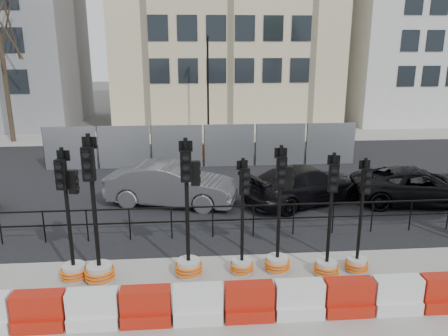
{
  "coord_description": "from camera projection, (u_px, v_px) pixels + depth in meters",
  "views": [
    {
      "loc": [
        -0.62,
        -10.63,
        5.48
      ],
      "look_at": [
        0.47,
        3.0,
        1.63
      ],
      "focal_mm": 35.0,
      "sensor_mm": 36.0,
      "label": 1
    }
  ],
  "objects": [
    {
      "name": "building_white",
      "position": [
        428.0,
        10.0,
        31.96
      ],
      "size": [
        12.0,
        9.06,
        16.0
      ],
      "color": "silver",
      "rests_on": "ground"
    },
    {
      "name": "barrier_row",
      "position": [
        224.0,
        304.0,
        8.95
      ],
      "size": [
        16.75,
        0.5,
        0.8
      ],
      "color": "red",
      "rests_on": "ground"
    },
    {
      "name": "sidewalk_far",
      "position": [
        200.0,
        137.0,
        27.08
      ],
      "size": [
        40.0,
        4.0,
        0.02
      ],
      "primitive_type": "cube",
      "color": "gray",
      "rests_on": "ground"
    },
    {
      "name": "sidewalk_near",
      "position": [
        224.0,
        325.0,
        8.85
      ],
      "size": [
        40.0,
        6.0,
        0.02
      ],
      "primitive_type": "cube",
      "color": "gray",
      "rests_on": "ground"
    },
    {
      "name": "car_d",
      "position": [
        419.0,
        186.0,
        15.57
      ],
      "size": [
        3.3,
        5.16,
        1.28
      ],
      "primitive_type": "imported",
      "rotation": [
        0.0,
        0.0,
        1.44
      ],
      "color": "black",
      "rests_on": "ground"
    },
    {
      "name": "lamp_post_far",
      "position": [
        208.0,
        86.0,
        25.27
      ],
      "size": [
        0.12,
        0.56,
        6.0
      ],
      "color": "black",
      "rests_on": "ground"
    },
    {
      "name": "heras_fencing",
      "position": [
        193.0,
        149.0,
        20.82
      ],
      "size": [
        14.33,
        1.72,
        2.0
      ],
      "color": "#92959A",
      "rests_on": "ground"
    },
    {
      "name": "ground",
      "position": [
        215.0,
        257.0,
        11.73
      ],
      "size": [
        120.0,
        120.0,
        0.0
      ],
      "primitive_type": "plane",
      "color": "#51514C",
      "rests_on": "ground"
    },
    {
      "name": "car_b",
      "position": [
        171.0,
        184.0,
        15.39
      ],
      "size": [
        3.77,
        5.31,
        1.5
      ],
      "primitive_type": "imported",
      "rotation": [
        0.0,
        0.0,
        1.32
      ],
      "color": "#4D4D52",
      "rests_on": "ground"
    },
    {
      "name": "traffic_signal_b",
      "position": [
        72.0,
        250.0,
        10.36
      ],
      "size": [
        0.65,
        0.65,
        3.29
      ],
      "rotation": [
        0.0,
        0.0,
        -0.2
      ],
      "color": "silver",
      "rests_on": "ground"
    },
    {
      "name": "car_c",
      "position": [
        305.0,
        185.0,
        15.58
      ],
      "size": [
        5.41,
        6.13,
        1.37
      ],
      "primitive_type": "imported",
      "rotation": [
        0.0,
        0.0,
        1.99
      ],
      "color": "black",
      "rests_on": "ground"
    },
    {
      "name": "road",
      "position": [
        205.0,
        179.0,
        18.45
      ],
      "size": [
        40.0,
        14.0,
        0.03
      ],
      "primitive_type": "cube",
      "color": "black",
      "rests_on": "ground"
    },
    {
      "name": "traffic_signal_c",
      "position": [
        98.0,
        253.0,
        10.29
      ],
      "size": [
        0.71,
        0.71,
        3.63
      ],
      "rotation": [
        0.0,
        0.0,
        -0.1
      ],
      "color": "silver",
      "rests_on": "ground"
    },
    {
      "name": "traffic_signal_e",
      "position": [
        242.0,
        251.0,
        10.72
      ],
      "size": [
        0.58,
        0.58,
        2.97
      ],
      "rotation": [
        0.0,
        0.0,
        0.26
      ],
      "color": "silver",
      "rests_on": "ground"
    },
    {
      "name": "kerb_railing",
      "position": [
        213.0,
        216.0,
        12.7
      ],
      "size": [
        18.0,
        0.04,
        1.0
      ],
      "color": "black",
      "rests_on": "ground"
    },
    {
      "name": "traffic_signal_h",
      "position": [
        358.0,
        249.0,
        10.8
      ],
      "size": [
        0.58,
        0.58,
        2.95
      ],
      "rotation": [
        0.0,
        0.0,
        0.06
      ],
      "color": "silver",
      "rests_on": "ground"
    },
    {
      "name": "traffic_signal_d",
      "position": [
        188.0,
        245.0,
        10.54
      ],
      "size": [
        0.68,
        0.68,
        3.47
      ],
      "rotation": [
        0.0,
        0.0,
        -0.01
      ],
      "color": "silver",
      "rests_on": "ground"
    },
    {
      "name": "traffic_signal_f",
      "position": [
        278.0,
        243.0,
        10.77
      ],
      "size": [
        0.64,
        0.64,
        3.25
      ],
      "rotation": [
        0.0,
        0.0,
        -0.04
      ],
      "color": "silver",
      "rests_on": "ground"
    },
    {
      "name": "traffic_signal_g",
      "position": [
        328.0,
        252.0,
        10.61
      ],
      "size": [
        0.61,
        0.61,
        3.12
      ],
      "rotation": [
        0.0,
        0.0,
        -0.22
      ],
      "color": "silver",
      "rests_on": "ground"
    }
  ]
}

